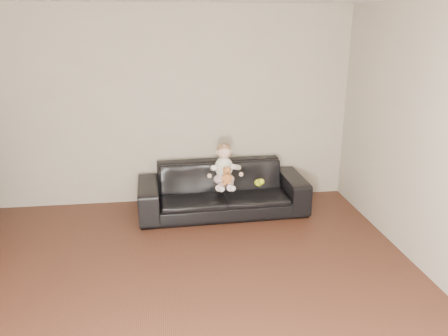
{
  "coord_description": "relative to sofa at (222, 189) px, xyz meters",
  "views": [
    {
      "loc": [
        0.03,
        -2.99,
        2.34
      ],
      "look_at": [
        0.72,
        2.15,
        0.63
      ],
      "focal_mm": 35.0,
      "sensor_mm": 36.0,
      "label": 1
    }
  ],
  "objects": [
    {
      "name": "wall_back",
      "position": [
        -0.72,
        0.5,
        0.99
      ],
      "size": [
        5.0,
        0.0,
        5.0
      ],
      "primitive_type": "plane",
      "rotation": [
        1.57,
        0.0,
        0.0
      ],
      "color": "#B3A996",
      "rests_on": "ground"
    },
    {
      "name": "toy_rattle",
      "position": [
        0.45,
        -0.19,
        0.14
      ],
      "size": [
        0.08,
        0.08,
        0.08
      ],
      "primitive_type": "sphere",
      "rotation": [
        0.0,
        0.0,
        0.06
      ],
      "color": "#E71B42",
      "rests_on": "sofa"
    },
    {
      "name": "toy_green",
      "position": [
        0.43,
        -0.22,
        0.14
      ],
      "size": [
        0.11,
        0.13,
        0.09
      ],
      "primitive_type": "ellipsoid",
      "rotation": [
        0.0,
        0.0,
        -0.01
      ],
      "color": "#BDDB19",
      "rests_on": "sofa"
    },
    {
      "name": "sofa",
      "position": [
        0.0,
        0.0,
        0.0
      ],
      "size": [
        2.17,
        0.91,
        0.63
      ],
      "primitive_type": "imported",
      "rotation": [
        0.0,
        0.0,
        0.03
      ],
      "color": "black",
      "rests_on": "floor"
    },
    {
      "name": "baby",
      "position": [
        0.01,
        -0.12,
        0.33
      ],
      "size": [
        0.4,
        0.48,
        0.53
      ],
      "rotation": [
        0.0,
        0.0,
        -0.32
      ],
      "color": "silver",
      "rests_on": "sofa"
    },
    {
      "name": "teddy_bear",
      "position": [
        0.02,
        -0.28,
        0.27
      ],
      "size": [
        0.15,
        0.15,
        0.22
      ],
      "rotation": [
        0.0,
        0.0,
        -0.49
      ],
      "color": "#C67638",
      "rests_on": "sofa"
    },
    {
      "name": "floor",
      "position": [
        -0.72,
        -2.25,
        -0.31
      ],
      "size": [
        5.5,
        5.5,
        0.0
      ],
      "primitive_type": "plane",
      "color": "#4B271A",
      "rests_on": "ground"
    },
    {
      "name": "toy_blue_disc",
      "position": [
        0.44,
        -0.14,
        0.11
      ],
      "size": [
        0.14,
        0.14,
        0.01
      ],
      "primitive_type": "cylinder",
      "rotation": [
        0.0,
        0.0,
        -0.43
      ],
      "color": "#188DC6",
      "rests_on": "sofa"
    }
  ]
}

